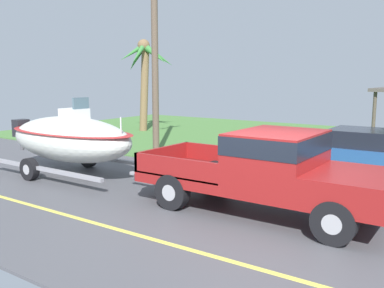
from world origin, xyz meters
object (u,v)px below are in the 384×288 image
boat_on_trailer (70,138)px  parked_sedan_far (384,155)px  palm_tree_near_right (145,65)px  pickup_truck_towing (275,169)px  utility_pole (155,29)px

boat_on_trailer → parked_sedan_far: boat_on_trailer is taller
boat_on_trailer → parked_sedan_far: 9.27m
parked_sedan_far → palm_tree_near_right: palm_tree_near_right is taller
pickup_truck_towing → parked_sedan_far: bearing=76.5°
palm_tree_near_right → utility_pole: 7.87m
parked_sedan_far → utility_pole: size_ratio=0.54×
parked_sedan_far → utility_pole: bearing=-169.8°
pickup_truck_towing → parked_sedan_far: (1.20, 5.03, -0.34)m
palm_tree_near_right → utility_pole: bearing=-46.4°
parked_sedan_far → utility_pole: (-7.50, -1.35, 3.93)m
boat_on_trailer → palm_tree_near_right: 10.91m
pickup_truck_towing → boat_on_trailer: bearing=-180.0°
boat_on_trailer → palm_tree_near_right: bearing=118.7°
parked_sedan_far → palm_tree_near_right: size_ratio=0.97×
pickup_truck_towing → boat_on_trailer: 6.57m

